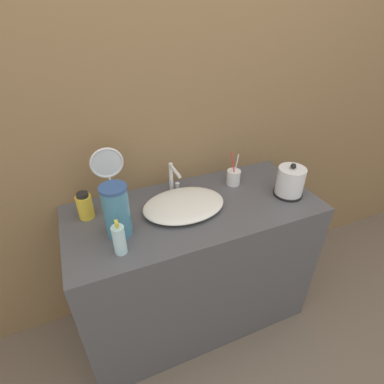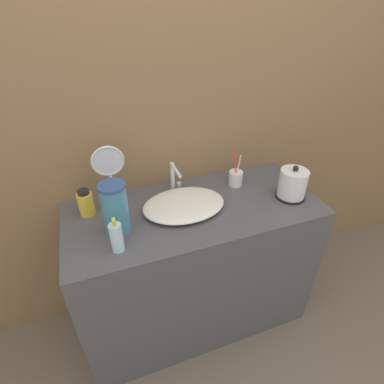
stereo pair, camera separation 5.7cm
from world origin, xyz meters
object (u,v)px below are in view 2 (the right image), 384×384
lotion_bottle (117,237)px  shampoo_bottle (86,203)px  toothbrush_cup (236,178)px  vanity_mirror (110,174)px  faucet (175,176)px  water_pitcher (115,209)px  electric_kettle (292,185)px

lotion_bottle → shampoo_bottle: lotion_bottle is taller
toothbrush_cup → vanity_mirror: 0.69m
lotion_bottle → toothbrush_cup: bearing=22.8°
lotion_bottle → vanity_mirror: (0.03, 0.32, 0.12)m
faucet → water_pitcher: (-0.34, -0.22, 0.03)m
toothbrush_cup → shampoo_bottle: toothbrush_cup is taller
electric_kettle → lotion_bottle: bearing=-174.8°
faucet → toothbrush_cup: bearing=-8.5°
lotion_bottle → shampoo_bottle: 0.32m
faucet → vanity_mirror: bearing=-175.5°
shampoo_bottle → water_pitcher: (0.12, -0.18, 0.06)m
toothbrush_cup → vanity_mirror: (-0.67, 0.03, 0.15)m
lotion_bottle → water_pitcher: bearing=80.5°
shampoo_bottle → vanity_mirror: size_ratio=0.41×
water_pitcher → faucet: bearing=33.2°
faucet → electric_kettle: (0.57, -0.26, -0.02)m
faucet → water_pitcher: bearing=-146.8°
shampoo_bottle → faucet: bearing=5.3°
faucet → shampoo_bottle: size_ratio=1.22×
electric_kettle → water_pitcher: water_pitcher is taller
electric_kettle → water_pitcher: size_ratio=0.76×
water_pitcher → lotion_bottle: bearing=-99.5°
vanity_mirror → water_pitcher: 0.21m
faucet → electric_kettle: bearing=-25.0°
shampoo_bottle → vanity_mirror: vanity_mirror is taller
lotion_bottle → vanity_mirror: size_ratio=0.51×
faucet → electric_kettle: size_ratio=0.89×
shampoo_bottle → electric_kettle: bearing=-12.0°
electric_kettle → vanity_mirror: (-0.90, 0.24, 0.12)m
electric_kettle → shampoo_bottle: 1.06m
shampoo_bottle → water_pitcher: water_pitcher is taller
lotion_bottle → electric_kettle: bearing=5.2°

